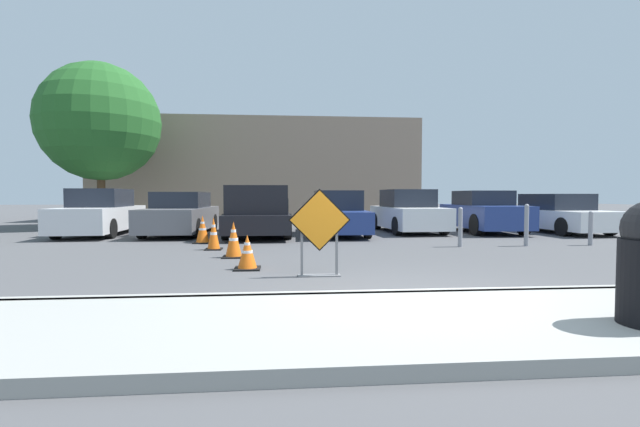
# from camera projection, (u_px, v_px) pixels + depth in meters

# --- Properties ---
(ground_plane) EXTENTS (96.00, 96.00, 0.00)m
(ground_plane) POSITION_uv_depth(u_px,v_px,m) (326.00, 232.00, 15.28)
(ground_plane) COLOR #4C4C4F
(sidewalk_strip) EXTENTS (27.78, 2.28, 0.14)m
(sidewalk_strip) POSITION_uv_depth(u_px,v_px,m) (442.00, 323.00, 4.19)
(sidewalk_strip) COLOR #999993
(sidewalk_strip) RESTS_ON ground_plane
(curb_lip) EXTENTS (27.78, 0.20, 0.14)m
(curb_lip) POSITION_uv_depth(u_px,v_px,m) (408.00, 296.00, 5.33)
(curb_lip) COLOR #999993
(curb_lip) RESTS_ON ground_plane
(road_closed_sign) EXTENTS (1.01, 0.20, 1.43)m
(road_closed_sign) POSITION_uv_depth(u_px,v_px,m) (319.00, 228.00, 6.93)
(road_closed_sign) COLOR black
(road_closed_sign) RESTS_ON ground_plane
(traffic_cone_nearest) EXTENTS (0.46, 0.46, 0.62)m
(traffic_cone_nearest) POSITION_uv_depth(u_px,v_px,m) (247.00, 253.00, 7.64)
(traffic_cone_nearest) COLOR black
(traffic_cone_nearest) RESTS_ON ground_plane
(traffic_cone_second) EXTENTS (0.46, 0.46, 0.77)m
(traffic_cone_second) POSITION_uv_depth(u_px,v_px,m) (234.00, 240.00, 9.11)
(traffic_cone_second) COLOR black
(traffic_cone_second) RESTS_ON ground_plane
(traffic_cone_third) EXTENTS (0.40, 0.40, 0.79)m
(traffic_cone_third) POSITION_uv_depth(u_px,v_px,m) (214.00, 234.00, 10.39)
(traffic_cone_third) COLOR black
(traffic_cone_third) RESTS_ON ground_plane
(traffic_cone_fourth) EXTENTS (0.49, 0.49, 0.77)m
(traffic_cone_fourth) POSITION_uv_depth(u_px,v_px,m) (203.00, 230.00, 11.82)
(traffic_cone_fourth) COLOR black
(traffic_cone_fourth) RESTS_ON ground_plane
(parked_car_nearest) EXTENTS (1.94, 4.66, 1.54)m
(parked_car_nearest) POSITION_uv_depth(u_px,v_px,m) (101.00, 214.00, 14.37)
(parked_car_nearest) COLOR silver
(parked_car_nearest) RESTS_ON ground_plane
(parked_car_second) EXTENTS (1.90, 4.66, 1.43)m
(parked_car_second) POSITION_uv_depth(u_px,v_px,m) (181.00, 215.00, 14.53)
(parked_car_second) COLOR slate
(parked_car_second) RESTS_ON ground_plane
(pickup_truck) EXTENTS (2.11, 5.37, 1.61)m
(pickup_truck) POSITION_uv_depth(u_px,v_px,m) (259.00, 213.00, 13.97)
(pickup_truck) COLOR black
(pickup_truck) RESTS_ON ground_plane
(parked_car_third) EXTENTS (1.88, 4.64, 1.48)m
(parked_car_third) POSITION_uv_depth(u_px,v_px,m) (338.00, 214.00, 14.53)
(parked_car_third) COLOR navy
(parked_car_third) RESTS_ON ground_plane
(parked_car_fourth) EXTENTS (1.97, 4.10, 1.53)m
(parked_car_fourth) POSITION_uv_depth(u_px,v_px,m) (408.00, 213.00, 15.43)
(parked_car_fourth) COLOR white
(parked_car_fourth) RESTS_ON ground_plane
(parked_car_fifth) EXTENTS (1.89, 4.04, 1.49)m
(parked_car_fifth) POSITION_uv_depth(u_px,v_px,m) (483.00, 213.00, 15.31)
(parked_car_fifth) COLOR navy
(parked_car_fifth) RESTS_ON ground_plane
(parked_car_sixth) EXTENTS (2.08, 4.57, 1.38)m
(parked_car_sixth) POSITION_uv_depth(u_px,v_px,m) (557.00, 215.00, 15.32)
(parked_car_sixth) COLOR white
(parked_car_sixth) RESTS_ON ground_plane
(bollard_nearest) EXTENTS (0.12, 0.12, 1.02)m
(bollard_nearest) POSITION_uv_depth(u_px,v_px,m) (460.00, 226.00, 10.97)
(bollard_nearest) COLOR gray
(bollard_nearest) RESTS_ON ground_plane
(bollard_second) EXTENTS (0.12, 0.12, 1.10)m
(bollard_second) POSITION_uv_depth(u_px,v_px,m) (526.00, 224.00, 11.13)
(bollard_second) COLOR gray
(bollard_second) RESTS_ON ground_plane
(bollard_third) EXTENTS (0.12, 0.12, 0.91)m
(bollard_third) POSITION_uv_depth(u_px,v_px,m) (591.00, 227.00, 11.29)
(bollard_third) COLOR gray
(bollard_third) RESTS_ON ground_plane
(building_facade_backdrop) EXTENTS (16.92, 5.00, 5.34)m
(building_facade_backdrop) POSITION_uv_depth(u_px,v_px,m) (260.00, 171.00, 23.98)
(building_facade_backdrop) COLOR gray
(building_facade_backdrop) RESTS_ON ground_plane
(street_tree_behind_lot) EXTENTS (4.78, 4.78, 6.72)m
(street_tree_behind_lot) POSITION_uv_depth(u_px,v_px,m) (100.00, 122.00, 17.52)
(street_tree_behind_lot) COLOR #513823
(street_tree_behind_lot) RESTS_ON ground_plane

